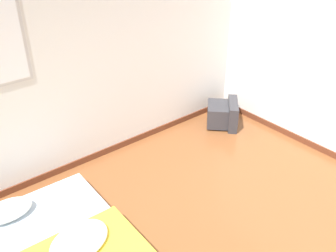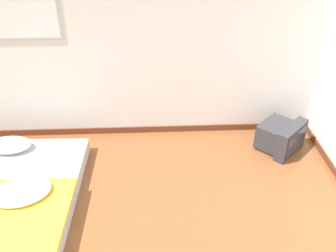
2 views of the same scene
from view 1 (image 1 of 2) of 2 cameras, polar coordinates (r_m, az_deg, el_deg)
wall_back at (r=4.66m, az=-13.65°, el=8.17°), size 7.66×0.08×2.60m
crt_tv at (r=5.94m, az=8.48°, el=1.84°), size 0.69×0.69×0.40m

